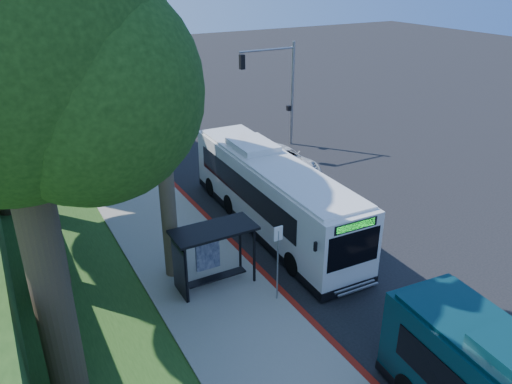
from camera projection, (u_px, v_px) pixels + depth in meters
ground at (317, 216)px, 25.13m from camera, size 140.00×140.00×0.00m
sidewalk at (181, 251)px, 21.89m from camera, size 4.50×70.00×0.12m
red_curb at (272, 283)px, 19.72m from camera, size 0.25×30.00×0.13m
grass_verge at (28, 234)px, 23.37m from camera, size 8.00×70.00×0.06m
bus_shelter at (207, 246)px, 18.91m from camera, size 3.20×1.51×2.55m
stop_sign_pole at (278, 253)px, 17.91m from camera, size 0.35×0.06×3.17m
traffic_signal_pole at (280, 83)px, 32.91m from camera, size 4.10×0.30×7.00m
tree_6 at (8, 59)px, 10.62m from camera, size 7.56×7.20×13.74m
white_bus at (271, 192)px, 23.41m from camera, size 3.02×12.44×3.68m
pickup at (282, 161)px, 30.03m from camera, size 3.11×5.69×1.51m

